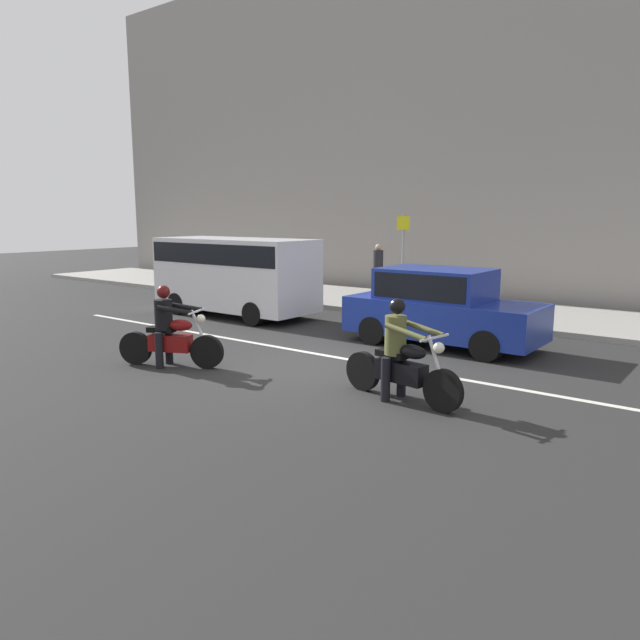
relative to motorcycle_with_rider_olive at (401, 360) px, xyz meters
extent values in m
plane|color=#282828|center=(-2.55, 0.82, -0.66)|extent=(80.00, 80.00, 0.00)
cube|color=#99968E|center=(-2.55, 8.82, -0.59)|extent=(40.00, 4.40, 0.14)
cube|color=gray|center=(-2.55, 12.22, 5.67)|extent=(40.00, 1.40, 12.65)
cube|color=silver|center=(-2.18, 1.72, -0.65)|extent=(18.00, 0.14, 0.01)
cylinder|color=black|center=(0.79, -0.12, -0.33)|extent=(0.66, 0.22, 0.65)
cylinder|color=black|center=(-0.77, 0.11, -0.33)|extent=(0.66, 0.22, 0.65)
cylinder|color=silver|center=(0.67, -0.10, 0.06)|extent=(0.38, 0.11, 0.83)
cube|color=black|center=(0.01, 0.00, -0.19)|extent=(0.90, 0.41, 0.32)
ellipsoid|color=black|center=(0.23, -0.04, 0.16)|extent=(0.51, 0.31, 0.22)
cube|color=black|center=(-0.17, 0.02, 0.06)|extent=(0.55, 0.31, 0.10)
cylinder|color=silver|center=(0.61, -0.09, 0.44)|extent=(0.14, 0.70, 0.04)
sphere|color=silver|center=(0.69, -0.11, 0.30)|extent=(0.17, 0.17, 0.17)
cylinder|color=silver|center=(-0.26, 0.20, -0.31)|extent=(0.70, 0.17, 0.07)
cylinder|color=black|center=(-0.16, -0.18, -0.31)|extent=(0.17, 0.17, 0.70)
cylinder|color=black|center=(-0.10, 0.22, -0.31)|extent=(0.17, 0.17, 0.70)
cylinder|color=brown|center=(-0.11, 0.01, 0.37)|extent=(0.39, 0.39, 0.62)
cylinder|color=brown|center=(0.22, -0.26, 0.50)|extent=(0.75, 0.20, 0.21)
cylinder|color=brown|center=(0.29, 0.18, 0.50)|extent=(0.75, 0.20, 0.21)
sphere|color=tan|center=(-0.09, 0.01, 0.80)|extent=(0.20, 0.20, 0.20)
sphere|color=black|center=(-0.09, 0.01, 0.83)|extent=(0.25, 0.25, 0.25)
cylinder|color=black|center=(-3.91, -0.49, -0.33)|extent=(0.64, 0.38, 0.65)
cylinder|color=black|center=(-5.26, -1.11, -0.33)|extent=(0.64, 0.38, 0.65)
cylinder|color=silver|center=(-4.02, -0.54, 0.05)|extent=(0.37, 0.21, 0.83)
cube|color=maroon|center=(-4.59, -0.80, -0.19)|extent=(0.86, 0.60, 0.32)
ellipsoid|color=maroon|center=(-4.39, -0.71, 0.16)|extent=(0.54, 0.42, 0.22)
cube|color=black|center=(-4.75, -0.88, 0.06)|extent=(0.57, 0.44, 0.10)
cylinder|color=silver|center=(-4.08, -0.56, 0.44)|extent=(0.33, 0.65, 0.04)
sphere|color=silver|center=(-4.00, -0.53, 0.30)|extent=(0.17, 0.17, 0.17)
cylinder|color=silver|center=(-4.93, -0.78, -0.31)|extent=(0.66, 0.36, 0.07)
cylinder|color=black|center=(-4.63, -1.04, -0.31)|extent=(0.20, 0.20, 0.70)
cylinder|color=black|center=(-4.80, -0.68, -0.31)|extent=(0.20, 0.20, 0.70)
cylinder|color=black|center=(-4.69, -0.85, 0.35)|extent=(0.45, 0.45, 0.58)
cylinder|color=black|center=(-4.29, -0.91, 0.48)|extent=(0.67, 0.37, 0.17)
cylinder|color=black|center=(-4.48, -0.51, 0.48)|extent=(0.67, 0.37, 0.17)
sphere|color=tan|center=(-4.68, -0.84, 0.76)|extent=(0.20, 0.20, 0.20)
sphere|color=#510F0F|center=(-4.68, -0.84, 0.79)|extent=(0.25, 0.25, 0.25)
cube|color=navy|center=(-1.23, 4.04, -0.02)|extent=(4.26, 1.76, 0.80)
cube|color=navy|center=(-1.44, 4.04, 0.72)|extent=(2.34, 1.62, 0.68)
cube|color=black|center=(-1.44, 4.04, 0.72)|extent=(2.15, 1.65, 0.54)
cylinder|color=black|center=(0.09, 4.04, -0.34)|extent=(0.64, 1.82, 0.64)
cylinder|color=black|center=(-2.55, 4.04, -0.34)|extent=(0.64, 1.82, 0.64)
cube|color=silver|center=(-7.81, 4.14, 0.58)|extent=(4.93, 1.90, 1.99)
cube|color=black|center=(-7.81, 4.14, 1.17)|extent=(4.78, 1.93, 0.56)
cylinder|color=black|center=(-6.28, 4.14, -0.34)|extent=(0.64, 1.96, 0.64)
cylinder|color=black|center=(-9.34, 4.14, -0.34)|extent=(0.64, 1.96, 0.64)
cylinder|color=gray|center=(-4.95, 8.78, 0.86)|extent=(0.08, 0.08, 2.75)
cube|color=yellow|center=(-4.95, 8.75, 1.98)|extent=(0.44, 0.03, 0.44)
cylinder|color=black|center=(-6.37, 9.43, -0.05)|extent=(0.14, 0.14, 0.93)
cylinder|color=black|center=(-6.17, 9.43, -0.05)|extent=(0.14, 0.14, 0.93)
cylinder|color=black|center=(-6.27, 9.43, 0.73)|extent=(0.34, 0.34, 0.64)
sphere|color=tan|center=(-6.27, 9.43, 1.15)|extent=(0.21, 0.21, 0.21)
camera|label=1|loc=(4.48, -7.97, 2.23)|focal=33.48mm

